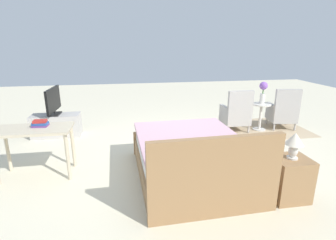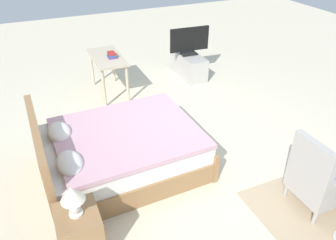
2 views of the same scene
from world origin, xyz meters
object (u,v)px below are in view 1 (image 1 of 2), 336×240
at_px(flower_vase, 263,90).
at_px(table_lamp, 294,142).
at_px(armchair_by_window_left, 283,112).
at_px(tv_flatscreen, 53,101).
at_px(nightstand, 289,178).
at_px(book_stack, 40,124).
at_px(vanity_desk, 34,136).
at_px(tv_stand, 56,125).
at_px(bed, 192,159).
at_px(armchair_by_window_right, 236,114).
at_px(side_table, 261,114).

height_order(flower_vase, table_lamp, flower_vase).
height_order(armchair_by_window_left, tv_flatscreen, tv_flatscreen).
height_order(nightstand, book_stack, book_stack).
bearing_deg(book_stack, vanity_desk, 39.26).
distance_m(armchair_by_window_left, tv_stand, 4.92).
bearing_deg(tv_stand, book_stack, 97.32).
height_order(nightstand, table_lamp, table_lamp).
height_order(nightstand, tv_stand, nightstand).
bearing_deg(book_stack, bed, 165.99).
distance_m(armchair_by_window_left, armchair_by_window_right, 1.11).
bearing_deg(flower_vase, armchair_by_window_left, -177.10).
xyz_separation_m(bed, book_stack, (2.12, -0.53, 0.47)).
height_order(bed, flower_vase, flower_vase).
relative_size(nightstand, vanity_desk, 0.52).
distance_m(armchair_by_window_left, vanity_desk, 4.99).
bearing_deg(armchair_by_window_right, nightstand, 80.86).
relative_size(armchair_by_window_left, book_stack, 4.19).
relative_size(nightstand, tv_flatscreen, 0.67).
xyz_separation_m(tv_flatscreen, vanity_desk, (-0.13, 1.71, -0.13)).
height_order(flower_vase, tv_flatscreen, flower_vase).
height_order(side_table, flower_vase, flower_vase).
distance_m(side_table, tv_flatscreen, 4.39).
xyz_separation_m(bed, flower_vase, (-2.03, -1.83, 0.59)).
distance_m(side_table, table_lamp, 2.73).
xyz_separation_m(armchair_by_window_left, book_stack, (4.70, 1.33, 0.39)).
xyz_separation_m(nightstand, tv_flatscreen, (3.39, -2.86, 0.48)).
xyz_separation_m(table_lamp, vanity_desk, (3.26, -1.15, -0.14)).
bearing_deg(tv_flatscreen, nightstand, 139.86).
xyz_separation_m(nightstand, book_stack, (3.18, -1.22, 0.50)).
bearing_deg(tv_flatscreen, table_lamp, 139.86).
height_order(side_table, vanity_desk, vanity_desk).
bearing_deg(nightstand, side_table, -111.01).
distance_m(armchair_by_window_right, flower_vase, 0.76).
xyz_separation_m(flower_vase, vanity_desk, (4.23, 1.37, -0.27)).
xyz_separation_m(table_lamp, book_stack, (3.18, -1.22, 0.01)).
relative_size(side_table, tv_stand, 0.63).
distance_m(armchair_by_window_right, book_stack, 3.85).
bearing_deg(side_table, flower_vase, -14.04).
xyz_separation_m(armchair_by_window_left, tv_stand, (4.91, -0.31, -0.15)).
xyz_separation_m(armchair_by_window_right, book_stack, (3.59, 1.33, 0.39)).
xyz_separation_m(flower_vase, tv_flatscreen, (4.36, -0.33, -0.15)).
xyz_separation_m(bed, table_lamp, (-1.06, 0.69, 0.46)).
height_order(table_lamp, book_stack, table_lamp).
distance_m(flower_vase, table_lamp, 2.71).
distance_m(armchair_by_window_left, side_table, 0.55).
xyz_separation_m(armchair_by_window_right, nightstand, (0.41, 2.55, -0.11)).
distance_m(tv_flatscreen, vanity_desk, 1.72).
distance_m(bed, table_lamp, 1.35).
height_order(bed, armchair_by_window_left, bed).
bearing_deg(armchair_by_window_right, flower_vase, 177.23).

